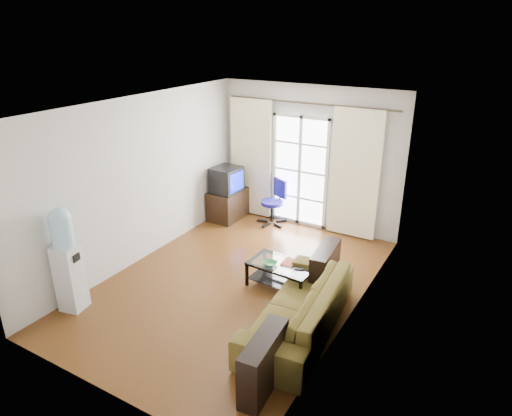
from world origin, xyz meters
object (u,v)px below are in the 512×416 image
(sofa, at_px, (299,307))
(task_chair, at_px, (273,211))
(crt_tv, at_px, (226,179))
(coffee_table, at_px, (282,272))
(tv_stand, at_px, (228,204))
(water_cooler, at_px, (67,258))

(sofa, relative_size, task_chair, 2.61)
(sofa, bearing_deg, crt_tv, -137.49)
(coffee_table, xyz_separation_m, crt_tv, (-2.15, 1.75, 0.59))
(sofa, bearing_deg, task_chair, -151.66)
(tv_stand, bearing_deg, task_chair, 13.67)
(task_chair, distance_m, water_cooler, 4.14)
(coffee_table, bearing_deg, task_chair, 121.14)
(tv_stand, height_order, crt_tv, crt_tv)
(crt_tv, distance_m, task_chair, 1.13)
(sofa, height_order, coffee_table, sofa)
(tv_stand, relative_size, task_chair, 0.91)
(coffee_table, bearing_deg, crt_tv, 140.90)
(tv_stand, height_order, water_cooler, water_cooler)
(task_chair, bearing_deg, tv_stand, -141.61)
(sofa, relative_size, water_cooler, 1.54)
(crt_tv, bearing_deg, water_cooler, -88.21)
(task_chair, xyz_separation_m, water_cooler, (-1.03, -3.97, 0.53))
(sofa, xyz_separation_m, crt_tv, (-2.81, 2.54, 0.52))
(crt_tv, relative_size, water_cooler, 0.38)
(tv_stand, xyz_separation_m, crt_tv, (-0.00, -0.06, 0.55))
(tv_stand, relative_size, water_cooler, 0.54)
(crt_tv, xyz_separation_m, task_chair, (0.92, 0.29, -0.58))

